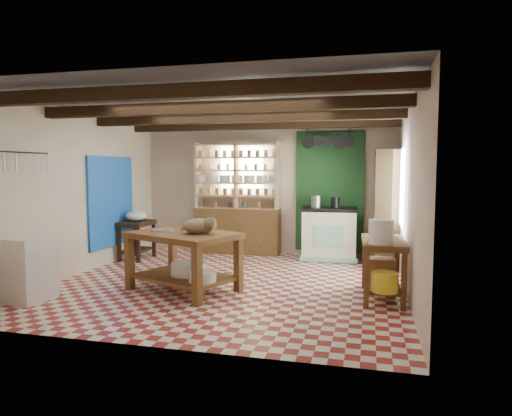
% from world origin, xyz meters
% --- Properties ---
extents(floor, '(5.00, 5.00, 0.02)m').
position_xyz_m(floor, '(0.00, 0.00, -0.01)').
color(floor, maroon).
rests_on(floor, ground).
extents(ceiling, '(5.00, 5.00, 0.02)m').
position_xyz_m(ceiling, '(0.00, 0.00, 2.60)').
color(ceiling, '#4D4C51').
rests_on(ceiling, wall_back).
extents(wall_back, '(5.00, 0.04, 2.60)m').
position_xyz_m(wall_back, '(0.00, 2.50, 1.30)').
color(wall_back, beige).
rests_on(wall_back, floor).
extents(wall_front, '(5.00, 0.04, 2.60)m').
position_xyz_m(wall_front, '(0.00, -2.50, 1.30)').
color(wall_front, beige).
rests_on(wall_front, floor).
extents(wall_left, '(0.04, 5.00, 2.60)m').
position_xyz_m(wall_left, '(-2.50, 0.00, 1.30)').
color(wall_left, beige).
rests_on(wall_left, floor).
extents(wall_right, '(0.04, 5.00, 2.60)m').
position_xyz_m(wall_right, '(2.50, 0.00, 1.30)').
color(wall_right, beige).
rests_on(wall_right, floor).
extents(ceiling_beams, '(5.00, 3.80, 0.15)m').
position_xyz_m(ceiling_beams, '(0.00, 0.00, 2.48)').
color(ceiling_beams, black).
rests_on(ceiling_beams, ceiling).
extents(blue_wall_patch, '(0.04, 1.40, 1.60)m').
position_xyz_m(blue_wall_patch, '(-2.47, 0.90, 1.10)').
color(blue_wall_patch, blue).
rests_on(blue_wall_patch, wall_left).
extents(green_wall_patch, '(1.30, 0.04, 2.30)m').
position_xyz_m(green_wall_patch, '(1.25, 2.47, 1.25)').
color(green_wall_patch, '#1C4720').
rests_on(green_wall_patch, wall_back).
extents(window_back, '(0.90, 0.02, 0.80)m').
position_xyz_m(window_back, '(-0.50, 2.48, 1.70)').
color(window_back, beige).
rests_on(window_back, wall_back).
extents(window_right, '(0.02, 1.30, 1.20)m').
position_xyz_m(window_right, '(2.48, 1.00, 1.40)').
color(window_right, beige).
rests_on(window_right, wall_right).
extents(utensil_rail, '(0.06, 0.90, 0.28)m').
position_xyz_m(utensil_rail, '(-2.44, -1.20, 1.78)').
color(utensil_rail, black).
rests_on(utensil_rail, wall_left).
extents(pot_rack, '(0.86, 0.12, 0.36)m').
position_xyz_m(pot_rack, '(1.25, 2.05, 2.18)').
color(pot_rack, black).
rests_on(pot_rack, ceiling).
extents(shelving_unit, '(1.70, 0.34, 2.20)m').
position_xyz_m(shelving_unit, '(-0.55, 2.31, 1.10)').
color(shelving_unit, tan).
rests_on(shelving_unit, floor).
extents(tall_rack, '(0.40, 0.86, 2.00)m').
position_xyz_m(tall_rack, '(2.28, 1.80, 1.00)').
color(tall_rack, black).
rests_on(tall_rack, floor).
extents(work_table, '(1.69, 1.43, 0.81)m').
position_xyz_m(work_table, '(-0.49, -0.55, 0.41)').
color(work_table, brown).
rests_on(work_table, floor).
extents(stove, '(1.02, 0.71, 0.97)m').
position_xyz_m(stove, '(1.28, 2.15, 0.48)').
color(stove, white).
rests_on(stove, floor).
extents(prep_table, '(0.48, 0.70, 0.71)m').
position_xyz_m(prep_table, '(-2.20, 1.28, 0.36)').
color(prep_table, black).
rests_on(prep_table, floor).
extents(white_cabinet, '(0.49, 0.58, 0.82)m').
position_xyz_m(white_cabinet, '(-2.22, -1.47, 0.41)').
color(white_cabinet, silver).
rests_on(white_cabinet, floor).
extents(right_counter, '(0.57, 1.09, 0.77)m').
position_xyz_m(right_counter, '(2.18, -0.26, 0.39)').
color(right_counter, brown).
rests_on(right_counter, floor).
extents(cat, '(0.52, 0.44, 0.21)m').
position_xyz_m(cat, '(-0.24, -0.60, 0.92)').
color(cat, '#907854').
rests_on(cat, work_table).
extents(steel_tray, '(0.46, 0.46, 0.02)m').
position_xyz_m(steel_tray, '(-0.83, -0.46, 0.82)').
color(steel_tray, '#B5B4BC').
rests_on(steel_tray, work_table).
extents(basin_large, '(0.65, 0.65, 0.17)m').
position_xyz_m(basin_large, '(-0.42, -0.52, 0.30)').
color(basin_large, silver).
rests_on(basin_large, work_table).
extents(basin_small, '(0.48, 0.48, 0.13)m').
position_xyz_m(basin_small, '(-0.11, -0.81, 0.28)').
color(basin_small, silver).
rests_on(basin_small, work_table).
extents(kettle_left, '(0.20, 0.20, 0.22)m').
position_xyz_m(kettle_left, '(1.03, 2.14, 1.07)').
color(kettle_left, '#B5B4BC').
rests_on(kettle_left, stove).
extents(kettle_right, '(0.17, 0.17, 0.20)m').
position_xyz_m(kettle_right, '(1.38, 2.15, 1.06)').
color(kettle_right, black).
rests_on(kettle_right, stove).
extents(enamel_bowl, '(0.39, 0.39, 0.20)m').
position_xyz_m(enamel_bowl, '(-2.20, 1.28, 0.81)').
color(enamel_bowl, silver).
rests_on(enamel_bowl, prep_table).
extents(white_bucket, '(0.31, 0.31, 0.30)m').
position_xyz_m(white_bucket, '(2.14, -0.61, 0.92)').
color(white_bucket, silver).
rests_on(white_bucket, right_counter).
extents(wicker_basket, '(0.39, 0.31, 0.26)m').
position_xyz_m(wicker_basket, '(2.17, 0.04, 0.34)').
color(wicker_basket, '#97653D').
rests_on(wicker_basket, right_counter).
extents(yellow_tub, '(0.33, 0.33, 0.24)m').
position_xyz_m(yellow_tub, '(2.20, -0.71, 0.32)').
color(yellow_tub, yellow).
rests_on(yellow_tub, right_counter).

